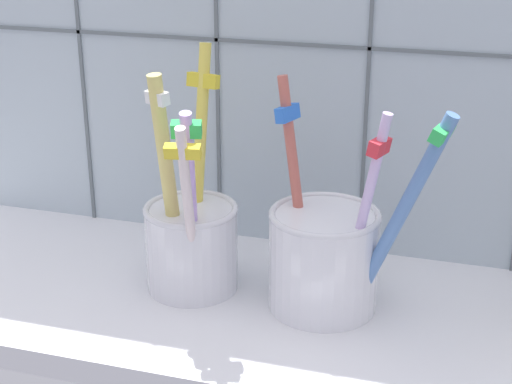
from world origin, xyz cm
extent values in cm
cube|color=silver|center=(0.00, 0.00, 1.00)|extent=(64.00, 22.00, 2.00)
cube|color=#B2C1CC|center=(0.00, 12.00, 22.50)|extent=(64.00, 2.00, 45.00)
cube|color=slate|center=(-19.20, 10.90, 22.50)|extent=(0.30, 0.20, 45.00)
cube|color=slate|center=(-6.40, 10.90, 22.50)|extent=(0.30, 0.20, 45.00)
cube|color=slate|center=(6.40, 10.90, 22.50)|extent=(0.30, 0.20, 45.00)
cube|color=slate|center=(0.00, 10.90, 19.81)|extent=(64.00, 0.20, 0.30)
cylinder|color=silver|center=(-5.25, 0.89, 5.35)|extent=(7.23, 7.23, 6.70)
torus|color=silver|center=(-5.25, 0.89, 8.70)|extent=(7.37, 7.37, 0.50)
cylinder|color=#EFD652|center=(-5.25, 3.02, 11.64)|extent=(1.61, 3.75, 18.60)
cube|color=yellow|center=(-5.07, 3.92, 18.08)|extent=(2.68, 1.36, 1.15)
cylinder|color=#E1CF6F|center=(-6.28, -0.70, 11.03)|extent=(2.22, 3.12, 17.38)
cube|color=white|center=(-6.58, -1.35, 17.97)|extent=(2.01, 1.54, 0.99)
cylinder|color=#C9A5ED|center=(-4.34, -1.32, 9.98)|extent=(2.18, 4.67, 15.38)
cube|color=green|center=(-3.91, -2.74, 16.31)|extent=(2.34, 1.67, 1.24)
cylinder|color=silver|center=(-3.93, -2.72, 9.73)|extent=(1.68, 5.09, 14.87)
cube|color=yellow|center=(-3.64, -4.24, 15.23)|extent=(2.62, 1.41, 1.08)
cylinder|color=white|center=(5.25, 0.89, 5.76)|extent=(8.19, 8.19, 7.52)
torus|color=silver|center=(5.25, 0.89, 9.52)|extent=(8.28, 8.28, 0.50)
cylinder|color=silver|center=(8.22, -0.66, 10.25)|extent=(3.59, 1.82, 15.83)
cube|color=#E5333F|center=(9.11, -0.96, 15.72)|extent=(1.55, 2.12, 1.17)
cylinder|color=#C56355|center=(2.80, 1.96, 10.83)|extent=(3.54, 1.85, 16.99)
cube|color=blue|center=(1.97, 2.24, 16.56)|extent=(1.59, 2.35, 1.19)
cylinder|color=#5881BE|center=(10.64, -0.76, 10.43)|extent=(7.22, 2.62, 16.41)
cube|color=green|center=(13.10, -1.35, 17.15)|extent=(1.69, 2.68, 1.18)
camera|label=1|loc=(15.28, -50.59, 32.36)|focal=54.85mm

